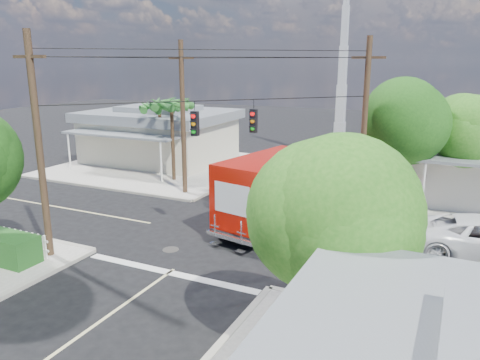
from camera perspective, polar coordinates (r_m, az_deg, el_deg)
The scene contains 14 objects.
ground at distance 21.78m, azimuth -2.27°, elevation -6.80°, with size 120.00×120.00×0.00m, color black.
sidewalk_ne at distance 29.91m, azimuth 27.15°, elevation -2.36°, with size 14.12×14.12×0.14m.
sidewalk_nw at distance 36.16m, azimuth -9.58°, elevation 1.71°, with size 14.12×14.12×0.14m.
road_markings at distance 20.59m, azimuth -4.19°, elevation -8.11°, with size 32.00×32.00×0.01m.
building_nw at distance 37.68m, azimuth -9.75°, elevation 5.54°, with size 10.80×10.20×4.30m.
radio_tower at distance 39.08m, azimuth 12.29°, elevation 10.78°, with size 0.80×0.80×17.00m.
tree_ne_front at distance 25.02m, azimuth 20.12°, elevation 6.39°, with size 4.21×4.14×6.66m.
tree_ne_back at distance 27.18m, azimuth 25.95°, elevation 5.15°, with size 3.77×3.66×5.82m.
tree_se at distance 11.65m, azimuth 11.76°, elevation -5.07°, with size 3.67×3.54×5.62m.
palm_nw_front at distance 30.74m, azimuth -8.36°, elevation 8.95°, with size 3.01×3.08×5.59m.
palm_nw_back at distance 33.14m, azimuth -9.80°, elevation 8.63°, with size 3.01×3.08×5.19m.
utility_poles at distance 22.71m, azimuth -4.07°, elevation 6.26°, with size 12.00×10.68×9.00m.
vending_boxes at distance 25.39m, azimuth 17.62°, elevation -2.74°, with size 1.90×0.50×1.10m.
delivery_truck at distance 22.64m, azimuth 4.77°, elevation -1.21°, with size 4.02×8.51×3.55m.
Camera 1 is at (9.49, -17.97, 7.85)m, focal length 35.00 mm.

